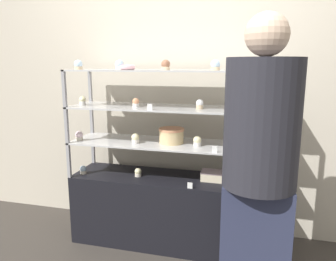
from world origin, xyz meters
TOP-DOWN VIEW (x-y plane):
  - ground_plane at (0.00, 0.00)m, footprint 20.00×20.00m
  - back_wall at (0.00, 0.36)m, footprint 8.00×0.05m
  - display_base at (0.00, 0.00)m, footprint 1.50×0.42m
  - display_riser_lower at (0.00, 0.00)m, footprint 1.50×0.42m
  - display_riser_middle at (0.00, 0.00)m, footprint 1.50×0.42m
  - display_riser_upper at (0.00, 0.00)m, footprint 1.50×0.42m
  - layer_cake_centerpiece at (0.03, 0.00)m, footprint 0.19×0.19m
  - sheet_cake_frosted at (0.39, 0.02)m, footprint 0.26×0.13m
  - cupcake_0 at (-0.68, -0.09)m, footprint 0.05×0.05m
  - cupcake_1 at (-0.23, -0.04)m, footprint 0.05×0.05m
  - cupcake_2 at (0.69, -0.07)m, footprint 0.05×0.05m
  - price_tag_0 at (0.21, -0.19)m, footprint 0.04×0.00m
  - cupcake_3 at (-0.70, -0.10)m, footprint 0.06×0.06m
  - cupcake_4 at (-0.24, -0.07)m, footprint 0.06×0.06m
  - cupcake_5 at (0.23, -0.04)m, footprint 0.06×0.06m
  - cupcake_6 at (0.69, -0.07)m, footprint 0.06×0.06m
  - price_tag_1 at (0.38, -0.19)m, footprint 0.04×0.00m
  - cupcake_7 at (-0.68, -0.04)m, footprint 0.05×0.05m
  - cupcake_8 at (-0.23, -0.07)m, footprint 0.05×0.05m
  - cupcake_9 at (0.25, -0.05)m, footprint 0.05×0.05m
  - cupcake_10 at (0.68, -0.09)m, footprint 0.05×0.05m
  - price_tag_2 at (-0.08, -0.19)m, footprint 0.04×0.00m
  - cupcake_11 at (-0.69, -0.07)m, footprint 0.06×0.06m
  - cupcake_12 at (-0.35, -0.06)m, footprint 0.06×0.06m
  - cupcake_13 at (-0.01, -0.04)m, footprint 0.06×0.06m
  - cupcake_14 at (0.35, -0.08)m, footprint 0.06×0.06m
  - cupcake_15 at (0.68, -0.10)m, footprint 0.06×0.06m
  - price_tag_3 at (0.51, -0.19)m, footprint 0.04×0.00m
  - donut_glazed at (-0.32, -0.02)m, footprint 0.14×0.14m
  - customer_figure at (0.66, -0.61)m, footprint 0.39×0.39m

SIDE VIEW (x-z plane):
  - ground_plane at x=0.00m, z-range 0.00..0.00m
  - display_base at x=0.00m, z-range 0.00..0.55m
  - price_tag_0 at x=0.21m, z-range 0.55..0.60m
  - cupcake_0 at x=-0.68m, z-range 0.55..0.62m
  - cupcake_1 at x=-0.23m, z-range 0.55..0.62m
  - cupcake_2 at x=0.69m, z-range 0.55..0.62m
  - sheet_cake_frosted at x=0.39m, z-range 0.55..0.62m
  - display_riser_lower at x=0.00m, z-range 0.67..0.95m
  - price_tag_1 at x=0.38m, z-range 0.83..0.87m
  - cupcake_3 at x=-0.70m, z-range 0.83..0.90m
  - cupcake_4 at x=-0.24m, z-range 0.83..0.90m
  - cupcake_5 at x=0.23m, z-range 0.83..0.90m
  - cupcake_6 at x=0.69m, z-range 0.83..0.90m
  - layer_cake_centerpiece at x=0.03m, z-range 0.83..0.94m
  - customer_figure at x=0.66m, z-range 0.06..1.73m
  - display_riser_middle at x=0.00m, z-range 0.95..1.22m
  - price_tag_2 at x=-0.08m, z-range 1.10..1.15m
  - cupcake_7 at x=-0.68m, z-range 1.10..1.17m
  - cupcake_8 at x=-0.23m, z-range 1.10..1.17m
  - cupcake_9 at x=0.25m, z-range 1.10..1.17m
  - cupcake_10 at x=0.68m, z-range 1.10..1.17m
  - back_wall at x=0.00m, z-range 0.00..2.60m
  - display_riser_upper at x=0.00m, z-range 1.22..1.50m
  - donut_glazed at x=-0.32m, z-range 1.38..1.41m
  - price_tag_3 at x=0.51m, z-range 1.38..1.42m
  - cupcake_11 at x=-0.69m, z-range 1.37..1.45m
  - cupcake_12 at x=-0.35m, z-range 1.37..1.45m
  - cupcake_13 at x=-0.01m, z-range 1.37..1.45m
  - cupcake_14 at x=0.35m, z-range 1.37..1.45m
  - cupcake_15 at x=0.68m, z-range 1.37..1.45m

